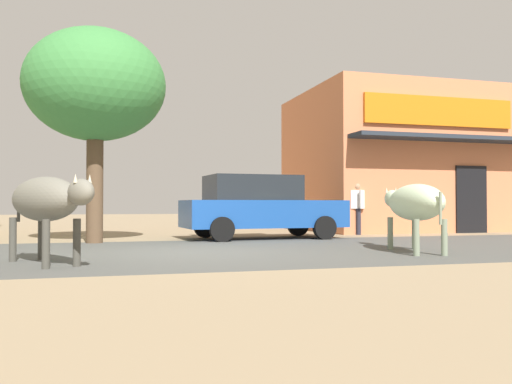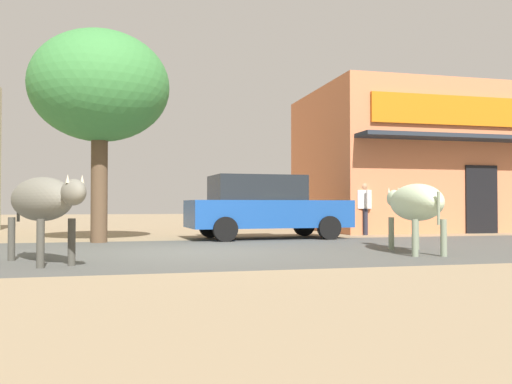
{
  "view_description": "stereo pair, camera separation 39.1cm",
  "coord_description": "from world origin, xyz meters",
  "px_view_note": "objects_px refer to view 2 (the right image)",
  "views": [
    {
      "loc": [
        -1.64,
        -10.24,
        0.9
      ],
      "look_at": [
        1.32,
        0.24,
        1.14
      ],
      "focal_mm": 38.29,
      "sensor_mm": 36.0,
      "label": 1
    },
    {
      "loc": [
        -1.27,
        -10.34,
        0.9
      ],
      "look_at": [
        1.32,
        0.24,
        1.14
      ],
      "focal_mm": 38.29,
      "sensor_mm": 36.0,
      "label": 2
    }
  ],
  "objects_px": {
    "pedestrian_by_shop": "(364,205)",
    "cow_near_brown": "(42,200)",
    "parked_hatchback_car": "(264,206)",
    "roadside_tree": "(100,88)",
    "cow_far_dark": "(414,203)"
  },
  "relations": [
    {
      "from": "pedestrian_by_shop",
      "to": "cow_near_brown",
      "type": "bearing_deg",
      "value": -143.44
    },
    {
      "from": "roadside_tree",
      "to": "pedestrian_by_shop",
      "type": "bearing_deg",
      "value": 11.12
    },
    {
      "from": "cow_near_brown",
      "to": "pedestrian_by_shop",
      "type": "relative_size",
      "value": 1.63
    },
    {
      "from": "roadside_tree",
      "to": "parked_hatchback_car",
      "type": "xyz_separation_m",
      "value": [
        4.13,
        0.46,
        -2.8
      ]
    },
    {
      "from": "parked_hatchback_car",
      "to": "pedestrian_by_shop",
      "type": "height_order",
      "value": "parked_hatchback_car"
    },
    {
      "from": "roadside_tree",
      "to": "cow_far_dark",
      "type": "bearing_deg",
      "value": -35.66
    },
    {
      "from": "roadside_tree",
      "to": "parked_hatchback_car",
      "type": "relative_size",
      "value": 1.17
    },
    {
      "from": "parked_hatchback_car",
      "to": "pedestrian_by_shop",
      "type": "bearing_deg",
      "value": 16.95
    },
    {
      "from": "roadside_tree",
      "to": "pedestrian_by_shop",
      "type": "xyz_separation_m",
      "value": [
        7.41,
        1.46,
        -2.76
      ]
    },
    {
      "from": "cow_near_brown",
      "to": "pedestrian_by_shop",
      "type": "bearing_deg",
      "value": 36.56
    },
    {
      "from": "roadside_tree",
      "to": "parked_hatchback_car",
      "type": "distance_m",
      "value": 5.01
    },
    {
      "from": "roadside_tree",
      "to": "cow_near_brown",
      "type": "bearing_deg",
      "value": -98.11
    },
    {
      "from": "cow_near_brown",
      "to": "pedestrian_by_shop",
      "type": "xyz_separation_m",
      "value": [
        8.05,
        5.97,
        -0.08
      ]
    },
    {
      "from": "roadside_tree",
      "to": "pedestrian_by_shop",
      "type": "distance_m",
      "value": 8.04
    },
    {
      "from": "parked_hatchback_car",
      "to": "cow_near_brown",
      "type": "height_order",
      "value": "parked_hatchback_car"
    }
  ]
}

